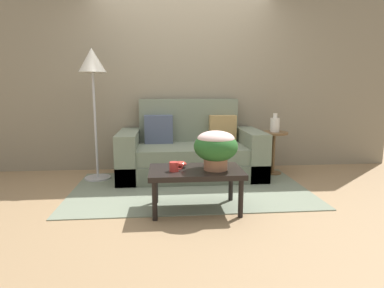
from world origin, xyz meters
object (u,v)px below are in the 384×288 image
(table_vase, at_px, (275,124))
(floor_lamp, at_px, (93,73))
(coffee_table, at_px, (196,174))
(side_table, at_px, (274,145))
(snack_bowl, at_px, (180,164))
(coffee_mug, at_px, (174,167))
(potted_plant, at_px, (216,146))
(couch, at_px, (190,153))

(table_vase, bearing_deg, floor_lamp, -178.78)
(table_vase, bearing_deg, coffee_table, -134.12)
(side_table, distance_m, floor_lamp, 2.59)
(floor_lamp, bearing_deg, snack_bowl, -47.57)
(coffee_table, xyz_separation_m, table_vase, (1.22, 1.26, 0.33))
(coffee_mug, bearing_deg, coffee_table, 16.86)
(coffee_table, bearing_deg, potted_plant, -10.77)
(coffee_table, bearing_deg, snack_bowl, 153.39)
(side_table, distance_m, snack_bowl, 1.81)
(side_table, height_order, coffee_mug, side_table)
(potted_plant, relative_size, coffee_mug, 3.22)
(couch, distance_m, table_vase, 1.23)
(potted_plant, distance_m, snack_bowl, 0.40)
(couch, height_order, coffee_mug, couch)
(coffee_table, height_order, snack_bowl, snack_bowl)
(side_table, bearing_deg, potted_plant, -128.53)
(coffee_table, distance_m, coffee_mug, 0.24)
(coffee_table, height_order, floor_lamp, floor_lamp)
(coffee_table, xyz_separation_m, floor_lamp, (-1.18, 1.21, 1.01))
(floor_lamp, bearing_deg, potted_plant, -42.21)
(snack_bowl, bearing_deg, coffee_mug, -115.17)
(couch, distance_m, coffee_table, 1.29)
(couch, height_order, coffee_table, couch)
(couch, bearing_deg, coffee_mug, -101.24)
(floor_lamp, xyz_separation_m, potted_plant, (1.37, -1.24, -0.73))
(snack_bowl, bearing_deg, table_vase, 40.91)
(snack_bowl, xyz_separation_m, table_vase, (1.37, 1.18, 0.25))
(couch, relative_size, snack_bowl, 15.24)
(couch, bearing_deg, snack_bowl, -99.53)
(side_table, height_order, floor_lamp, floor_lamp)
(couch, relative_size, coffee_mug, 14.65)
(potted_plant, bearing_deg, coffee_table, 169.23)
(potted_plant, relative_size, table_vase, 1.64)
(floor_lamp, distance_m, snack_bowl, 1.79)
(coffee_table, bearing_deg, coffee_mug, -163.14)
(potted_plant, bearing_deg, side_table, 51.47)
(coffee_mug, distance_m, table_vase, 1.96)
(coffee_mug, bearing_deg, table_vase, 42.73)
(floor_lamp, bearing_deg, side_table, 1.26)
(potted_plant, height_order, snack_bowl, potted_plant)
(snack_bowl, bearing_deg, floor_lamp, 132.43)
(floor_lamp, height_order, table_vase, floor_lamp)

